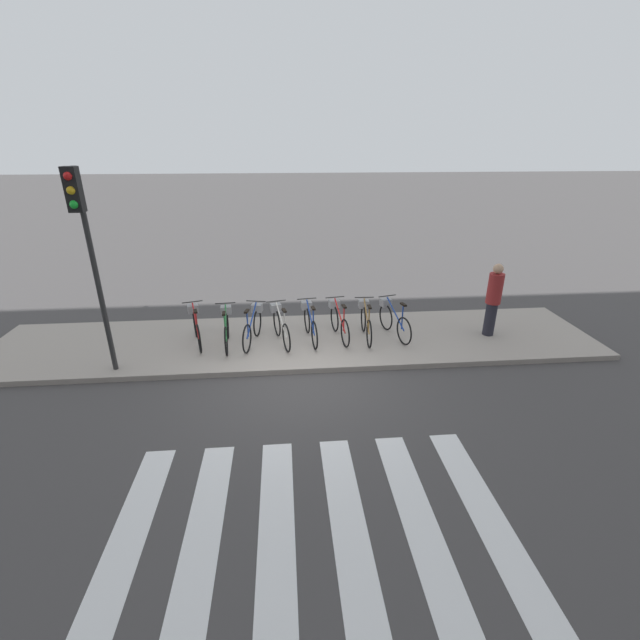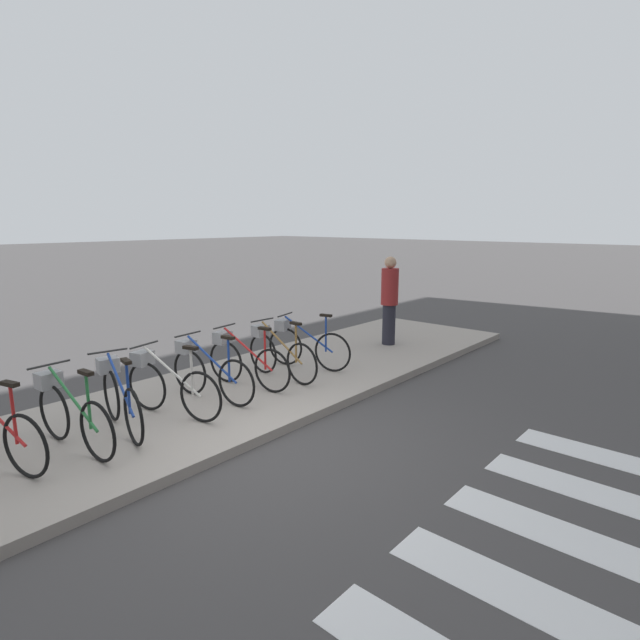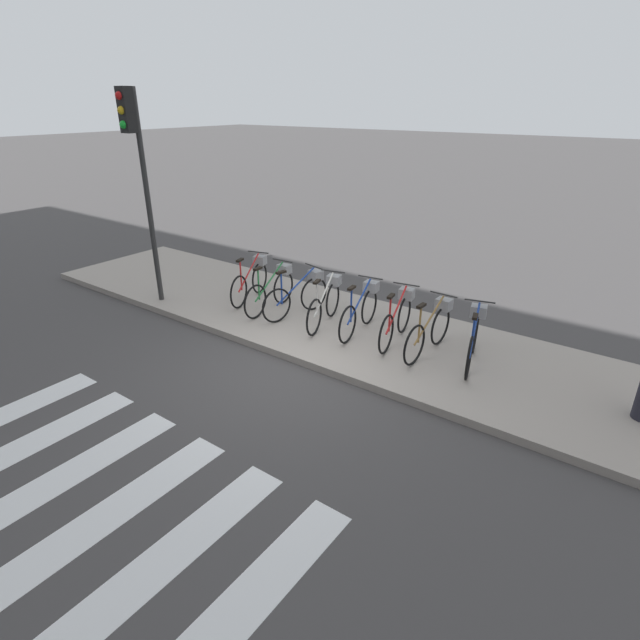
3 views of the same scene
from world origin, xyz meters
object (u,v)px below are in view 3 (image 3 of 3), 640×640
at_px(parked_bicycle_4, 361,308).
at_px(traffic_light, 137,155).
at_px(parked_bicycle_0, 252,278).
at_px(parked_bicycle_3, 326,301).
at_px(parked_bicycle_5, 398,316).
at_px(parked_bicycle_6, 431,327).
at_px(parked_bicycle_7, 474,337).
at_px(parked_bicycle_2, 300,293).
at_px(parked_bicycle_1, 273,288).

bearing_deg(parked_bicycle_4, traffic_light, -163.36).
bearing_deg(parked_bicycle_0, parked_bicycle_3, -3.59).
distance_m(parked_bicycle_4, parked_bicycle_5, 0.69).
relative_size(parked_bicycle_6, parked_bicycle_7, 1.03).
relative_size(parked_bicycle_2, parked_bicycle_6, 0.98).
distance_m(parked_bicycle_0, parked_bicycle_6, 3.93).
bearing_deg(parked_bicycle_7, parked_bicycle_3, -177.18).
xyz_separation_m(parked_bicycle_0, parked_bicycle_4, (2.61, -0.03, 0.00)).
height_order(parked_bicycle_7, traffic_light, traffic_light).
bearing_deg(parked_bicycle_3, parked_bicycle_6, 1.84).
relative_size(parked_bicycle_5, parked_bicycle_6, 0.99).
relative_size(parked_bicycle_0, parked_bicycle_6, 0.97).
bearing_deg(parked_bicycle_5, parked_bicycle_1, -175.82).
bearing_deg(parked_bicycle_1, parked_bicycle_2, 7.36).
distance_m(parked_bicycle_3, parked_bicycle_5, 1.38).
height_order(parked_bicycle_1, parked_bicycle_6, same).
bearing_deg(parked_bicycle_1, parked_bicycle_0, 166.69).
distance_m(parked_bicycle_3, parked_bicycle_7, 2.68).
distance_m(parked_bicycle_4, traffic_light, 4.88).
bearing_deg(parked_bicycle_1, parked_bicycle_6, 1.98).
bearing_deg(parked_bicycle_2, parked_bicycle_1, -172.64).
xyz_separation_m(parked_bicycle_2, parked_bicycle_7, (3.30, 0.10, 0.00)).
height_order(parked_bicycle_4, traffic_light, traffic_light).
distance_m(parked_bicycle_6, traffic_light, 6.02).
distance_m(parked_bicycle_1, parked_bicycle_7, 3.90).
relative_size(parked_bicycle_0, parked_bicycle_1, 0.97).
distance_m(parked_bicycle_2, parked_bicycle_3, 0.62).
height_order(parked_bicycle_3, parked_bicycle_4, same).
distance_m(parked_bicycle_0, parked_bicycle_1, 0.73).
bearing_deg(parked_bicycle_7, parked_bicycle_0, -179.87).
bearing_deg(parked_bicycle_2, parked_bicycle_3, -2.82).
distance_m(parked_bicycle_1, traffic_light, 3.40).
bearing_deg(traffic_light, parked_bicycle_2, 22.61).
bearing_deg(parked_bicycle_1, parked_bicycle_4, 4.28).
xyz_separation_m(parked_bicycle_3, parked_bicycle_7, (2.68, 0.13, 0.00)).
xyz_separation_m(parked_bicycle_1, parked_bicycle_4, (1.91, 0.14, 0.00)).
relative_size(parked_bicycle_2, parked_bicycle_5, 0.99).
bearing_deg(parked_bicycle_4, parked_bicycle_1, -175.72).
relative_size(parked_bicycle_0, traffic_light, 0.38).
height_order(parked_bicycle_0, parked_bicycle_5, same).
distance_m(parked_bicycle_0, traffic_light, 3.07).
bearing_deg(parked_bicycle_6, parked_bicycle_5, 172.97).
relative_size(parked_bicycle_4, parked_bicycle_6, 0.99).
height_order(parked_bicycle_0, parked_bicycle_7, same).
bearing_deg(parked_bicycle_6, parked_bicycle_1, -178.02).
height_order(parked_bicycle_2, parked_bicycle_7, same).
distance_m(parked_bicycle_3, traffic_light, 4.30).
relative_size(parked_bicycle_1, parked_bicycle_4, 1.00).
bearing_deg(parked_bicycle_0, parked_bicycle_2, -3.96).
xyz_separation_m(parked_bicycle_3, parked_bicycle_4, (0.69, 0.10, 0.00)).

